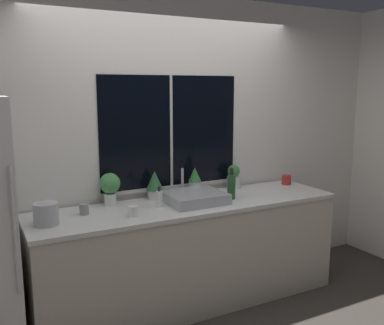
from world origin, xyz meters
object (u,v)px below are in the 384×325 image
(bottle_tall, at_px, (231,186))
(soap_bottle, at_px, (159,198))
(potted_plant_center_left, at_px, (155,184))
(kettle, at_px, (46,213))
(mug_grey, at_px, (84,209))
(mug_white, at_px, (133,211))
(mug_red, at_px, (286,180))
(sink, at_px, (195,197))
(potted_plant_far_left, at_px, (110,186))
(potted_plant_center_right, at_px, (195,180))
(potted_plant_far_right, at_px, (234,177))

(bottle_tall, bearing_deg, soap_bottle, 174.80)
(potted_plant_center_left, distance_m, kettle, 1.02)
(mug_grey, relative_size, mug_white, 1.04)
(mug_red, bearing_deg, soap_bottle, -173.73)
(soap_bottle, xyz_separation_m, mug_red, (1.47, 0.16, -0.02))
(mug_red, height_order, kettle, kettle)
(sink, height_order, mug_grey, sink)
(potted_plant_center_left, relative_size, kettle, 1.40)
(potted_plant_far_left, distance_m, soap_bottle, 0.43)
(potted_plant_center_left, bearing_deg, potted_plant_center_right, -0.00)
(mug_red, bearing_deg, potted_plant_far_left, 177.18)
(mug_white, relative_size, mug_red, 0.86)
(potted_plant_center_left, xyz_separation_m, mug_white, (-0.35, -0.40, -0.10))
(potted_plant_center_right, bearing_deg, mug_red, -5.07)
(potted_plant_far_left, distance_m, potted_plant_center_right, 0.81)
(mug_red, bearing_deg, mug_grey, -177.55)
(potted_plant_center_right, xyz_separation_m, potted_plant_far_right, (0.43, -0.00, -0.02))
(potted_plant_far_left, bearing_deg, bottle_tall, -17.23)
(potted_plant_far_left, height_order, potted_plant_far_right, potted_plant_far_left)
(potted_plant_far_right, relative_size, mug_red, 2.50)
(bottle_tall, distance_m, mug_grey, 1.28)
(potted_plant_far_right, bearing_deg, mug_white, -161.14)
(potted_plant_far_right, relative_size, mug_grey, 2.80)
(soap_bottle, bearing_deg, potted_plant_far_right, 15.71)
(potted_plant_far_right, relative_size, mug_white, 2.90)
(sink, xyz_separation_m, potted_plant_center_right, (0.14, 0.27, 0.08))
(soap_bottle, distance_m, mug_red, 1.48)
(sink, xyz_separation_m, mug_grey, (-0.93, 0.09, -0.00))
(potted_plant_far_right, distance_m, mug_grey, 1.51)
(mug_grey, bearing_deg, potted_plant_center_left, 14.91)
(bottle_tall, bearing_deg, potted_plant_far_right, 54.00)
(potted_plant_center_left, distance_m, mug_grey, 0.70)
(potted_plant_far_left, relative_size, potted_plant_far_right, 1.15)
(mug_red, xyz_separation_m, kettle, (-2.38, -0.22, 0.04))
(sink, relative_size, bottle_tall, 1.75)
(potted_plant_far_left, bearing_deg, soap_bottle, -36.52)
(potted_plant_far_left, bearing_deg, mug_red, -2.82)
(mug_white, relative_size, kettle, 0.45)
(potted_plant_far_left, distance_m, mug_red, 1.82)
(potted_plant_center_right, xyz_separation_m, mug_grey, (-1.07, -0.18, -0.09))
(kettle, bearing_deg, mug_white, -8.51)
(potted_plant_far_left, relative_size, mug_white, 3.33)
(potted_plant_far_left, xyz_separation_m, bottle_tall, (1.01, -0.31, -0.05))
(soap_bottle, relative_size, mug_grey, 2.02)
(sink, height_order, soap_bottle, sink)
(potted_plant_far_left, bearing_deg, potted_plant_far_right, -0.00)
(kettle, bearing_deg, potted_plant_far_left, 28.58)
(sink, relative_size, kettle, 2.68)
(potted_plant_center_right, relative_size, soap_bottle, 1.46)
(mug_red, relative_size, kettle, 0.52)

